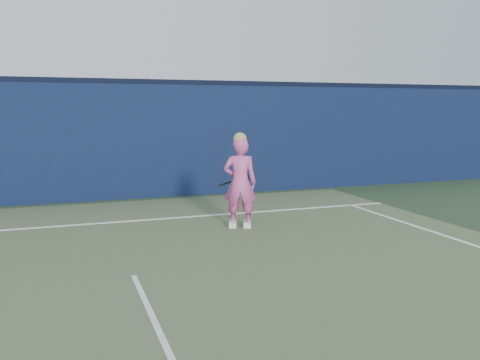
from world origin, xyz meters
name	(u,v)px	position (x,y,z in m)	size (l,w,h in m)	color
ground	(148,308)	(0.00, 0.00, 0.00)	(80.00, 80.00, 0.00)	#2A3E26
backstop_wall	(96,142)	(0.00, 6.50, 1.25)	(24.00, 0.40, 2.50)	#0E1D3E
wall_cap	(94,81)	(0.00, 6.50, 2.55)	(24.00, 0.42, 0.10)	black
player	(240,182)	(2.03, 2.97, 0.76)	(0.64, 0.53, 1.58)	#E057A1
racket	(240,179)	(2.19, 3.41, 0.74)	(0.55, 0.14, 0.30)	black
court_lines	(154,319)	(0.00, -0.33, 0.01)	(11.00, 12.04, 0.01)	white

